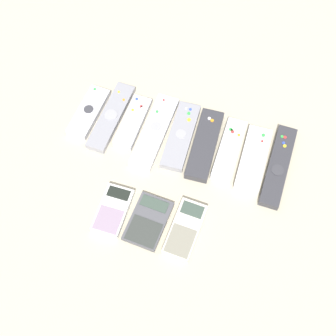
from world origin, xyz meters
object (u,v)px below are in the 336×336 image
(remote_1, at_px, (111,117))
(remote_6, at_px, (229,150))
(remote_5, at_px, (205,145))
(remote_8, at_px, (278,166))
(remote_3, at_px, (155,131))
(calculator_2, at_px, (185,229))
(remote_7, at_px, (253,159))
(calculator_0, at_px, (113,210))
(remote_0, at_px, (89,112))
(calculator_1, at_px, (149,221))
(remote_4, at_px, (180,136))
(remote_2, at_px, (133,122))

(remote_1, distance_m, remote_6, 0.30)
(remote_5, height_order, remote_8, remote_5)
(remote_3, bearing_deg, calculator_2, -54.85)
(calculator_2, bearing_deg, remote_3, 126.36)
(remote_7, distance_m, calculator_2, 0.24)
(remote_6, relative_size, calculator_0, 1.43)
(remote_0, relative_size, calculator_1, 1.22)
(remote_6, xyz_separation_m, calculator_2, (-0.04, -0.23, -0.00))
(remote_3, distance_m, remote_6, 0.19)
(calculator_0, relative_size, calculator_2, 0.86)
(remote_5, xyz_separation_m, calculator_1, (-0.06, -0.23, -0.00))
(remote_5, distance_m, calculator_2, 0.22)
(remote_6, relative_size, calculator_1, 1.36)
(calculator_0, height_order, calculator_2, same)
(remote_4, distance_m, remote_6, 0.12)
(remote_1, distance_m, calculator_2, 0.35)
(remote_1, xyz_separation_m, remote_7, (0.36, -0.00, 0.00))
(remote_2, bearing_deg, remote_8, -0.70)
(remote_2, bearing_deg, remote_1, -177.33)
(remote_1, height_order, calculator_2, same)
(calculator_0, distance_m, calculator_2, 0.17)
(remote_1, bearing_deg, remote_0, -173.35)
(calculator_0, bearing_deg, calculator_2, 1.69)
(remote_5, bearing_deg, calculator_2, -87.98)
(remote_2, relative_size, remote_5, 0.77)
(remote_6, xyz_separation_m, remote_8, (0.12, -0.00, -0.00))
(calculator_0, bearing_deg, remote_4, 69.09)
(remote_4, xyz_separation_m, remote_7, (0.18, -0.01, 0.00))
(remote_0, bearing_deg, remote_8, 2.61)
(remote_2, relative_size, calculator_1, 1.21)
(remote_2, bearing_deg, calculator_0, -80.01)
(remote_7, xyz_separation_m, calculator_0, (-0.27, -0.23, -0.00))
(remote_8, bearing_deg, remote_7, -178.69)
(remote_0, distance_m, remote_4, 0.24)
(remote_4, distance_m, calculator_2, 0.24)
(remote_5, relative_size, remote_8, 0.90)
(remote_1, height_order, remote_6, remote_6)
(remote_1, distance_m, remote_7, 0.36)
(remote_0, bearing_deg, remote_4, 4.14)
(remote_1, bearing_deg, remote_8, 1.40)
(remote_2, relative_size, remote_7, 0.88)
(remote_4, xyz_separation_m, calculator_2, (0.09, -0.22, -0.00))
(remote_2, relative_size, calculator_0, 1.27)
(remote_5, xyz_separation_m, calculator_0, (-0.15, -0.23, -0.00))
(remote_4, bearing_deg, remote_1, 177.80)
(remote_2, xyz_separation_m, remote_7, (0.31, -0.01, 0.00))
(remote_3, height_order, remote_4, same)
(remote_3, bearing_deg, remote_0, -179.37)
(remote_5, bearing_deg, remote_2, 174.75)
(remote_8, bearing_deg, calculator_2, -126.07)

